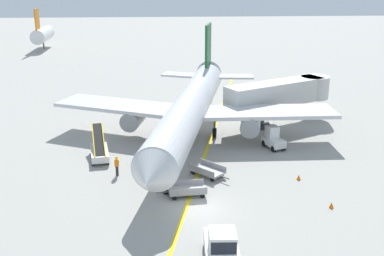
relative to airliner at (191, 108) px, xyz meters
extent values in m
plane|color=#9E9B93|center=(-0.36, -14.18, -3.42)|extent=(300.00, 300.00, 0.00)
cube|color=yellow|center=(-0.12, -9.18, -3.41)|extent=(17.75, 78.14, 0.01)
cylinder|color=silver|center=(-0.12, -0.53, 0.03)|extent=(9.77, 30.00, 3.30)
cone|color=silver|center=(-3.65, -16.34, 0.03)|extent=(3.68, 3.05, 3.23)
cone|color=silver|center=(3.46, 15.47, 0.43)|extent=(3.67, 3.42, 3.14)
cube|color=silver|center=(7.52, -0.70, -0.37)|extent=(13.05, 4.54, 0.36)
cylinder|color=gray|center=(5.70, -1.32, -1.37)|extent=(2.55, 3.54, 1.90)
cube|color=silver|center=(-7.10, 2.57, -0.37)|extent=(13.65, 9.41, 0.36)
cylinder|color=gray|center=(-5.72, 1.23, -1.37)|extent=(2.55, 3.54, 1.90)
cube|color=#19592D|center=(2.94, 13.13, 4.08)|extent=(1.15, 3.96, 5.20)
cube|color=silver|center=(5.78, 12.09, 0.43)|extent=(5.36, 2.61, 0.24)
cube|color=silver|center=(-0.08, 13.40, 0.43)|extent=(5.64, 3.89, 0.24)
cylinder|color=#4C4C51|center=(-2.63, -11.75, -1.86)|extent=(0.20, 0.20, 3.12)
cylinder|color=black|center=(-2.63, -11.75, -3.14)|extent=(0.46, 0.62, 0.56)
cylinder|color=#4C4C51|center=(2.46, 0.94, -1.86)|extent=(0.20, 0.20, 3.12)
cylinder|color=black|center=(2.46, 0.94, -2.94)|extent=(0.55, 1.01, 0.96)
cylinder|color=#4C4C51|center=(-1.83, 1.90, -1.86)|extent=(0.20, 0.20, 3.12)
cylinder|color=black|center=(-1.83, 1.90, -2.94)|extent=(0.55, 1.01, 0.96)
cube|color=black|center=(-3.22, -14.39, 0.38)|extent=(2.96, 1.59, 0.60)
cube|color=beige|center=(9.43, 4.39, 0.18)|extent=(11.86, 7.80, 2.50)
cylinder|color=beige|center=(14.50, 7.00, 0.18)|extent=(3.20, 3.20, 2.50)
cylinder|color=#59595B|center=(7.83, 3.56, -2.24)|extent=(0.56, 0.56, 2.35)
cube|color=#333338|center=(7.83, 3.56, -3.17)|extent=(1.80, 1.40, 0.50)
cube|color=silver|center=(0.47, -20.67, -2.72)|extent=(2.04, 3.67, 0.80)
cube|color=silver|center=(0.44, -21.30, -1.77)|extent=(1.58, 1.68, 1.10)
cube|color=black|center=(0.41, -22.07, -1.77)|extent=(1.43, 0.14, 0.77)
cylinder|color=black|center=(1.33, -19.44, -3.12)|extent=(0.24, 0.61, 0.60)
cylinder|color=black|center=(-0.29, -19.38, -3.12)|extent=(0.24, 0.61, 0.60)
cube|color=silver|center=(7.76, -2.62, -2.77)|extent=(2.00, 2.69, 0.70)
cube|color=silver|center=(7.62, -2.23, -1.87)|extent=(1.33, 1.36, 1.10)
cube|color=black|center=(7.46, -1.74, -1.87)|extent=(0.95, 0.39, 0.77)
cylinder|color=black|center=(6.97, -2.01, -3.12)|extent=(0.40, 0.64, 0.60)
cylinder|color=black|center=(8.01, -1.65, -3.12)|extent=(0.40, 0.64, 0.60)
cylinder|color=black|center=(7.51, -3.60, -3.12)|extent=(0.40, 0.64, 0.60)
cylinder|color=black|center=(8.55, -3.24, -3.12)|extent=(0.40, 0.64, 0.60)
cube|color=silver|center=(-8.50, -4.34, -2.82)|extent=(2.11, 4.00, 0.60)
cylinder|color=black|center=(-9.34, -3.13, -3.12)|extent=(0.32, 0.63, 0.60)
cylinder|color=black|center=(-8.09, -2.92, -3.12)|extent=(0.32, 0.63, 0.60)
cylinder|color=black|center=(-8.90, -5.76, -3.12)|extent=(0.32, 0.63, 0.60)
cylinder|color=black|center=(-7.65, -5.55, -3.12)|extent=(0.32, 0.63, 0.60)
cube|color=black|center=(-8.59, -3.75, -1.87)|extent=(1.71, 5.08, 1.76)
cube|color=yellow|center=(-9.04, -3.82, -1.75)|extent=(0.91, 4.96, 1.84)
cube|color=yellow|center=(-8.15, -3.67, -1.75)|extent=(0.91, 4.96, 1.84)
cube|color=#A5A5A8|center=(-1.04, -12.19, -2.98)|extent=(2.92, 1.75, 0.16)
cube|color=#4C4C51|center=(-2.89, -12.36, -3.00)|extent=(0.90, 0.16, 0.08)
cylinder|color=#4C4C51|center=(-3.34, -12.40, -3.00)|extent=(0.12, 0.12, 0.05)
cube|color=gray|center=(-0.98, -12.94, -2.73)|extent=(2.79, 0.31, 0.50)
cube|color=gray|center=(-1.11, -11.44, -2.73)|extent=(2.79, 0.31, 0.50)
cylinder|color=black|center=(-2.04, -12.88, -3.24)|extent=(0.37, 0.15, 0.36)
cylinder|color=black|center=(-2.14, -11.69, -3.24)|extent=(0.37, 0.15, 0.36)
cylinder|color=black|center=(0.06, -12.69, -3.24)|extent=(0.37, 0.15, 0.36)
cylinder|color=black|center=(-0.05, -11.50, -3.24)|extent=(0.37, 0.15, 0.36)
cube|color=#A5A5A8|center=(0.80, -8.63, -2.98)|extent=(3.01, 3.07, 0.16)
cube|color=#4C4C51|center=(2.07, -9.98, -3.00)|extent=(0.68, 0.71, 0.08)
cylinder|color=#4C4C51|center=(2.38, -10.30, -3.00)|extent=(0.12, 0.12, 0.05)
cube|color=gray|center=(1.35, -8.12, -2.73)|extent=(1.97, 2.08, 0.50)
cube|color=gray|center=(0.26, -9.15, -2.73)|extent=(1.97, 2.08, 0.50)
cylinder|color=black|center=(1.96, -8.98, -3.24)|extent=(0.33, 0.34, 0.36)
cylinder|color=black|center=(1.09, -9.81, -3.24)|extent=(0.33, 0.34, 0.36)
cylinder|color=black|center=(0.52, -7.46, -3.24)|extent=(0.33, 0.34, 0.36)
cylinder|color=black|center=(-0.35, -8.28, -3.24)|extent=(0.33, 0.34, 0.36)
cylinder|color=#26262D|center=(-6.62, -8.10, -2.99)|extent=(0.24, 0.24, 0.85)
cube|color=orange|center=(-6.62, -8.10, -2.29)|extent=(0.36, 0.22, 0.56)
sphere|color=tan|center=(-6.62, -8.10, -1.90)|extent=(0.20, 0.20, 0.20)
sphere|color=yellow|center=(-6.62, -8.10, -1.84)|extent=(0.24, 0.24, 0.24)
cone|color=orange|center=(9.12, -14.82, -3.20)|extent=(0.36, 0.36, 0.44)
cone|color=orange|center=(8.13, -9.91, -3.20)|extent=(0.36, 0.36, 0.44)
cylinder|color=silver|center=(-28.20, 60.81, -0.32)|extent=(3.00, 10.00, 3.00)
cylinder|color=#3F3F3F|center=(-28.20, 60.81, -2.62)|extent=(0.30, 0.30, 1.60)
cube|color=orange|center=(-28.20, 57.31, 3.18)|extent=(0.24, 3.20, 4.40)
camera|label=1|loc=(-2.80, -44.57, 12.66)|focal=44.49mm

